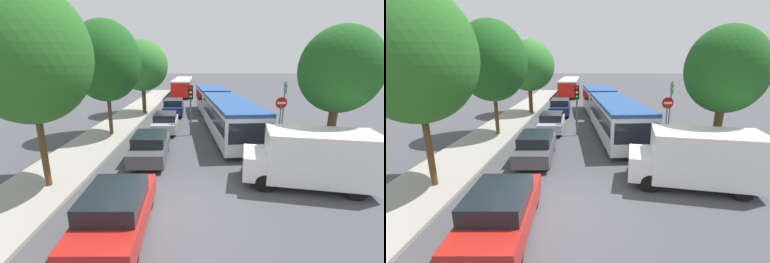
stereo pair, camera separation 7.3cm
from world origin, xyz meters
The scene contains 16 objects.
ground_plane centered at (0.00, 0.00, 0.00)m, with size 200.00×200.00×0.00m, color #47474C.
kerb_strip_left centered at (-5.81, 15.62, 0.07)m, with size 3.20×41.24×0.14m, color #9E998E.
articulated_bus centered at (2.27, 12.69, 1.42)m, with size 4.15×16.68×2.45m.
city_bus_rear centered at (-1.97, 31.24, 1.38)m, with size 2.49×11.06×2.38m.
queued_car_red centered at (-1.79, -1.07, 0.73)m, with size 1.91×4.20×1.44m.
queued_car_graphite centered at (-1.90, 4.84, 0.71)m, with size 1.85×4.08×1.40m.
queued_car_silver centered at (-1.85, 10.36, 0.69)m, with size 1.80×3.96×1.36m.
queued_car_navy centered at (-1.87, 16.35, 0.75)m, with size 1.96×4.33×1.48m.
white_van centered at (5.14, 2.12, 1.24)m, with size 5.25×2.74×2.31m.
traffic_light centered at (0.00, 9.38, 2.50)m, with size 0.32×0.36×3.40m.
no_entry_sign centered at (5.61, 8.14, 1.88)m, with size 0.70×0.08×2.82m.
direction_sign_post centered at (6.53, 10.51, 2.55)m, with size 0.33×1.39×3.60m.
tree_left_near centered at (-5.41, 1.59, 5.15)m, with size 4.38×4.38×7.61m.
tree_left_mid centered at (-5.38, 9.06, 4.92)m, with size 4.45×4.45×7.47m.
tree_left_far centered at (-4.75, 16.66, 4.40)m, with size 4.72×4.72×6.83m.
tree_right_near centered at (6.80, 4.26, 4.55)m, with size 3.50×3.50×6.49m.
Camera 1 is at (0.63, -7.59, 4.96)m, focal length 24.00 mm.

